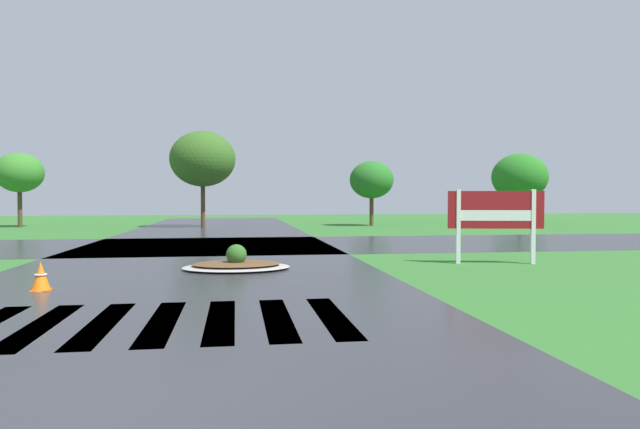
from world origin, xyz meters
name	(u,v)px	position (x,y,z in m)	size (l,w,h in m)	color
asphalt_roadway	(191,273)	(0.00, 10.00, 0.00)	(9.97, 80.00, 0.01)	#2B2B30
asphalt_cross_road	(207,245)	(0.00, 18.70, 0.00)	(90.00, 8.98, 0.01)	#2B2B30
crosswalk_stripes	(162,322)	(0.00, 4.22, 0.00)	(5.85, 3.33, 0.01)	white
estate_billboard	(496,214)	(8.72, 10.89, 1.48)	(2.74, 0.64, 2.20)	white
median_island	(236,264)	(1.16, 10.71, 0.13)	(2.91, 2.16, 0.68)	#9E9B93
traffic_cone	(41,277)	(-2.90, 7.68, 0.30)	(0.40, 0.40, 0.62)	orange
background_treeline	(316,170)	(6.68, 34.06, 3.83)	(38.55, 5.99, 6.29)	#4C3823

